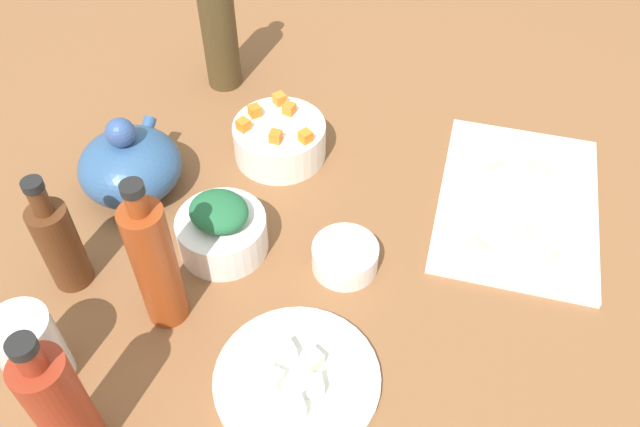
# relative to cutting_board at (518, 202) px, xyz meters

# --- Properties ---
(tabletop) EXTENTS (1.90, 1.90, 0.03)m
(tabletop) POSITION_rel_cutting_board_xyz_m (-0.13, 0.29, -0.02)
(tabletop) COLOR brown
(tabletop) RESTS_ON ground
(cutting_board) EXTENTS (0.35, 0.25, 0.01)m
(cutting_board) POSITION_rel_cutting_board_xyz_m (0.00, 0.00, 0.00)
(cutting_board) COLOR white
(cutting_board) RESTS_ON tabletop
(plate_tofu) EXTENTS (0.21, 0.21, 0.01)m
(plate_tofu) POSITION_rel_cutting_board_xyz_m (-0.37, 0.26, 0.00)
(plate_tofu) COLOR white
(plate_tofu) RESTS_ON tabletop
(bowl_greens) EXTENTS (0.13, 0.13, 0.06)m
(bowl_greens) POSITION_rel_cutting_board_xyz_m (-0.19, 0.42, 0.03)
(bowl_greens) COLOR white
(bowl_greens) RESTS_ON tabletop
(bowl_carrots) EXTENTS (0.15, 0.15, 0.06)m
(bowl_carrots) POSITION_rel_cutting_board_xyz_m (0.03, 0.39, 0.03)
(bowl_carrots) COLOR white
(bowl_carrots) RESTS_ON tabletop
(bowl_small_side) EXTENTS (0.10, 0.10, 0.04)m
(bowl_small_side) POSITION_rel_cutting_board_xyz_m (-0.18, 0.24, 0.02)
(bowl_small_side) COLOR white
(bowl_small_side) RESTS_ON tabletop
(teapot) EXTENTS (0.17, 0.16, 0.14)m
(teapot) POSITION_rel_cutting_board_xyz_m (-0.10, 0.60, 0.05)
(teapot) COLOR #305484
(teapot) RESTS_ON tabletop
(bottle_0) EXTENTS (0.05, 0.05, 0.25)m
(bottle_0) POSITION_rel_cutting_board_xyz_m (-0.31, 0.46, 0.10)
(bottle_0) COLOR #963A16
(bottle_0) RESTS_ON tabletop
(bottle_1) EXTENTS (0.06, 0.06, 0.29)m
(bottle_1) POSITION_rel_cutting_board_xyz_m (0.20, 0.55, 0.12)
(bottle_1) COLOR #48371E
(bottle_1) RESTS_ON tabletop
(bottle_2) EXTENTS (0.06, 0.06, 0.22)m
(bottle_2) POSITION_rel_cutting_board_xyz_m (-0.51, 0.49, 0.09)
(bottle_2) COLOR maroon
(bottle_2) RESTS_ON tabletop
(bottle_3) EXTENTS (0.05, 0.05, 0.19)m
(bottle_3) POSITION_rel_cutting_board_xyz_m (-0.29, 0.61, 0.07)
(bottle_3) COLOR #552D16
(bottle_3) RESTS_ON tabletop
(drinking_glass_0) EXTENTS (0.08, 0.08, 0.12)m
(drinking_glass_0) POSITION_rel_cutting_board_xyz_m (-0.44, 0.58, 0.05)
(drinking_glass_0) COLOR white
(drinking_glass_0) RESTS_ON tabletop
(carrot_cube_0) EXTENTS (0.03, 0.03, 0.02)m
(carrot_cube_0) POSITION_rel_cutting_board_xyz_m (0.00, 0.34, 0.07)
(carrot_cube_0) COLOR orange
(carrot_cube_0) RESTS_ON bowl_carrots
(carrot_cube_1) EXTENTS (0.02, 0.02, 0.02)m
(carrot_cube_1) POSITION_rel_cutting_board_xyz_m (0.01, 0.45, 0.07)
(carrot_cube_1) COLOR orange
(carrot_cube_1) RESTS_ON bowl_carrots
(carrot_cube_2) EXTENTS (0.03, 0.03, 0.02)m
(carrot_cube_2) POSITION_rel_cutting_board_xyz_m (0.05, 0.44, 0.07)
(carrot_cube_2) COLOR orange
(carrot_cube_2) RESTS_ON bowl_carrots
(carrot_cube_3) EXTENTS (0.02, 0.02, 0.02)m
(carrot_cube_3) POSITION_rel_cutting_board_xyz_m (0.06, 0.39, 0.07)
(carrot_cube_3) COLOR orange
(carrot_cube_3) RESTS_ON bowl_carrots
(carrot_cube_4) EXTENTS (0.02, 0.02, 0.02)m
(carrot_cube_4) POSITION_rel_cutting_board_xyz_m (-0.01, 0.39, 0.07)
(carrot_cube_4) COLOR orange
(carrot_cube_4) RESTS_ON bowl_carrots
(carrot_cube_5) EXTENTS (0.03, 0.03, 0.02)m
(carrot_cube_5) POSITION_rel_cutting_board_xyz_m (0.08, 0.41, 0.07)
(carrot_cube_5) COLOR orange
(carrot_cube_5) RESTS_ON bowl_carrots
(chopped_greens_mound) EXTENTS (0.10, 0.11, 0.04)m
(chopped_greens_mound) POSITION_rel_cutting_board_xyz_m (-0.19, 0.42, 0.07)
(chopped_greens_mound) COLOR #22633A
(chopped_greens_mound) RESTS_ON bowl_greens
(tofu_cube_0) EXTENTS (0.03, 0.03, 0.02)m
(tofu_cube_0) POSITION_rel_cutting_board_xyz_m (-0.35, 0.28, 0.02)
(tofu_cube_0) COLOR white
(tofu_cube_0) RESTS_ON plate_tofu
(tofu_cube_1) EXTENTS (0.03, 0.03, 0.02)m
(tofu_cube_1) POSITION_rel_cutting_board_xyz_m (-0.39, 0.29, 0.02)
(tofu_cube_1) COLOR white
(tofu_cube_1) RESTS_ON plate_tofu
(tofu_cube_2) EXTENTS (0.03, 0.03, 0.02)m
(tofu_cube_2) POSITION_rel_cutting_board_xyz_m (-0.39, 0.24, 0.02)
(tofu_cube_2) COLOR white
(tofu_cube_2) RESTS_ON plate_tofu
(tofu_cube_3) EXTENTS (0.03, 0.03, 0.02)m
(tofu_cube_3) POSITION_rel_cutting_board_xyz_m (-0.35, 0.25, 0.02)
(tofu_cube_3) COLOR #EAF5CC
(tofu_cube_3) RESTS_ON plate_tofu
(tofu_cube_4) EXTENTS (0.03, 0.03, 0.02)m
(tofu_cube_4) POSITION_rel_cutting_board_xyz_m (-0.42, 0.25, 0.02)
(tofu_cube_4) COLOR #FBEECD
(tofu_cube_4) RESTS_ON plate_tofu
(dumpling_0) EXTENTS (0.07, 0.07, 0.03)m
(dumpling_0) POSITION_rel_cutting_board_xyz_m (0.07, -0.03, 0.02)
(dumpling_0) COLOR beige
(dumpling_0) RESTS_ON cutting_board
(dumpling_1) EXTENTS (0.06, 0.06, 0.03)m
(dumpling_1) POSITION_rel_cutting_board_xyz_m (0.05, 0.03, 0.02)
(dumpling_1) COLOR beige
(dumpling_1) RESTS_ON cutting_board
(dumpling_2) EXTENTS (0.07, 0.07, 0.02)m
(dumpling_2) POSITION_rel_cutting_board_xyz_m (-0.12, 0.06, 0.02)
(dumpling_2) COLOR beige
(dumpling_2) RESTS_ON cutting_board
(dumpling_3) EXTENTS (0.07, 0.07, 0.03)m
(dumpling_3) POSITION_rel_cutting_board_xyz_m (-0.07, 0.00, 0.02)
(dumpling_3) COLOR beige
(dumpling_3) RESTS_ON cutting_board
(dumpling_4) EXTENTS (0.05, 0.04, 0.03)m
(dumpling_4) POSITION_rel_cutting_board_xyz_m (-0.12, -0.06, 0.02)
(dumpling_4) COLOR beige
(dumpling_4) RESTS_ON cutting_board
(dumpling_5) EXTENTS (0.06, 0.06, 0.03)m
(dumpling_5) POSITION_rel_cutting_board_xyz_m (-0.01, -0.02, 0.02)
(dumpling_5) COLOR beige
(dumpling_5) RESTS_ON cutting_board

